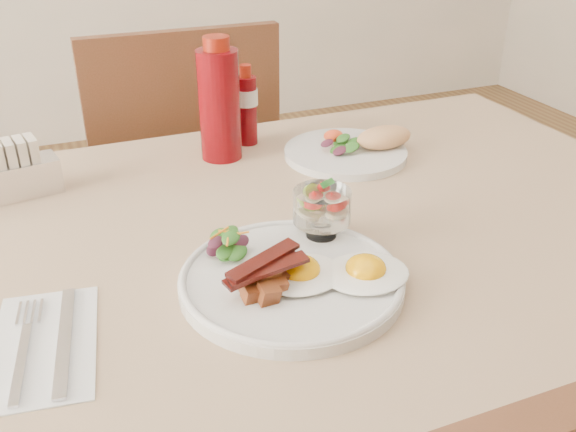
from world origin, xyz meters
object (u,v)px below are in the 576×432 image
at_px(table, 280,283).
at_px(fruit_cup, 322,207).
at_px(main_plate, 291,281).
at_px(chair_far, 181,189).
at_px(hot_sauce_bottle, 247,106).
at_px(ketchup_bottle, 219,103).
at_px(sugar_caddy, 23,171).
at_px(second_plate, 355,148).

height_order(table, fruit_cup, fruit_cup).
xyz_separation_m(table, main_plate, (-0.04, -0.13, 0.10)).
xyz_separation_m(chair_far, hot_sauce_bottle, (0.07, -0.32, 0.30)).
relative_size(ketchup_bottle, sugar_caddy, 1.98).
bearing_deg(hot_sauce_bottle, table, -101.38).
bearing_deg(sugar_caddy, fruit_cup, -51.16).
height_order(table, hot_sauce_bottle, hot_sauce_bottle).
distance_m(second_plate, ketchup_bottle, 0.26).
xyz_separation_m(table, chair_far, (0.00, 0.66, -0.14)).
height_order(table, second_plate, second_plate).
distance_m(chair_far, ketchup_bottle, 0.49).
xyz_separation_m(main_plate, hot_sauce_bottle, (0.11, 0.48, 0.07)).
distance_m(table, hot_sauce_bottle, 0.39).
height_order(fruit_cup, second_plate, fruit_cup).
distance_m(table, fruit_cup, 0.16).
height_order(chair_far, fruit_cup, chair_far).
relative_size(fruit_cup, ketchup_bottle, 0.37).
relative_size(table, fruit_cup, 16.74).
xyz_separation_m(ketchup_bottle, sugar_caddy, (-0.34, -0.03, -0.06)).
relative_size(fruit_cup, sugar_caddy, 0.73).
xyz_separation_m(second_plate, hot_sauce_bottle, (-0.16, 0.13, 0.06)).
xyz_separation_m(chair_far, second_plate, (0.23, -0.45, 0.24)).
bearing_deg(hot_sauce_bottle, sugar_caddy, -169.53).
relative_size(hot_sauce_bottle, sugar_caddy, 1.38).
height_order(ketchup_bottle, hot_sauce_bottle, ketchup_bottle).
bearing_deg(fruit_cup, chair_far, 93.12).
xyz_separation_m(table, ketchup_bottle, (0.00, 0.30, 0.19)).
bearing_deg(chair_far, main_plate, -92.69).
height_order(chair_far, ketchup_bottle, ketchup_bottle).
relative_size(second_plate, hot_sauce_bottle, 1.58).
bearing_deg(ketchup_bottle, sugar_caddy, -175.35).
bearing_deg(table, ketchup_bottle, 89.18).
bearing_deg(table, main_plate, -105.71).
xyz_separation_m(table, hot_sauce_bottle, (0.07, 0.34, 0.16)).
relative_size(chair_far, main_plate, 3.32).
xyz_separation_m(table, sugar_caddy, (-0.33, 0.27, 0.13)).
bearing_deg(fruit_cup, ketchup_bottle, 95.65).
xyz_separation_m(fruit_cup, second_plate, (0.19, 0.27, -0.04)).
height_order(chair_far, sugar_caddy, chair_far).
xyz_separation_m(table, second_plate, (0.23, 0.21, 0.10)).
xyz_separation_m(chair_far, main_plate, (-0.04, -0.80, 0.24)).
bearing_deg(main_plate, sugar_caddy, 125.98).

